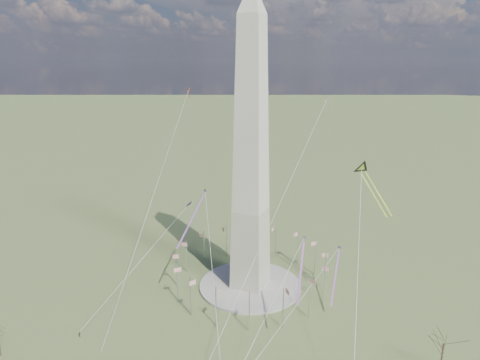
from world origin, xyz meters
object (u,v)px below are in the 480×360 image
at_px(washington_monument, 251,154).
at_px(kite_delta_black, 364,171).
at_px(tree_near, 444,341).
at_px(person_west, 80,334).

relative_size(washington_monument, kite_delta_black, 6.92).
distance_m(washington_monument, tree_near, 75.13).
bearing_deg(kite_delta_black, washington_monument, -34.97).
xyz_separation_m(washington_monument, kite_delta_black, (35.08, 5.48, -3.28)).
distance_m(washington_monument, kite_delta_black, 35.66).
relative_size(tree_near, kite_delta_black, 0.96).
bearing_deg(person_west, kite_delta_black, -130.22).
distance_m(person_west, kite_delta_black, 96.99).
xyz_separation_m(washington_monument, person_west, (-33.76, -46.89, -47.16)).
height_order(washington_monument, tree_near, washington_monument).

